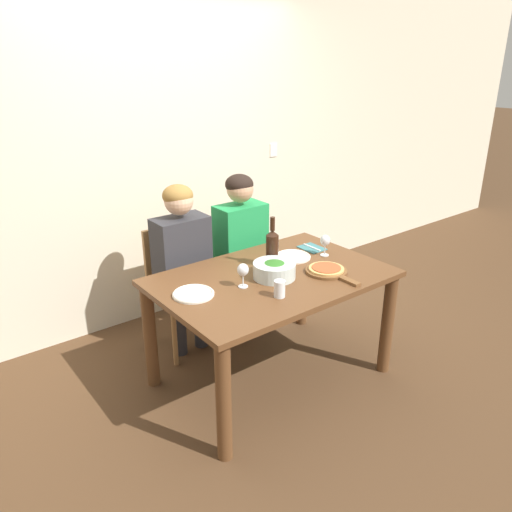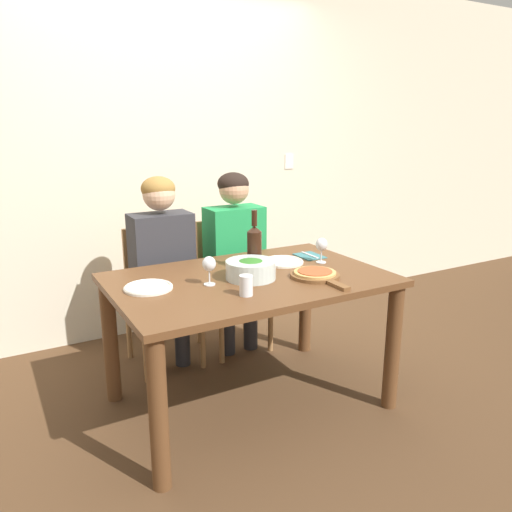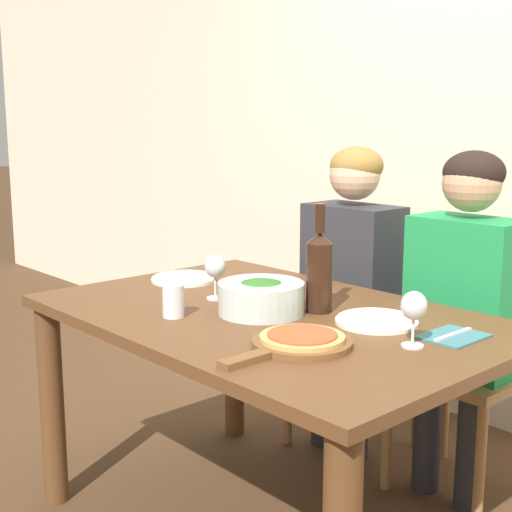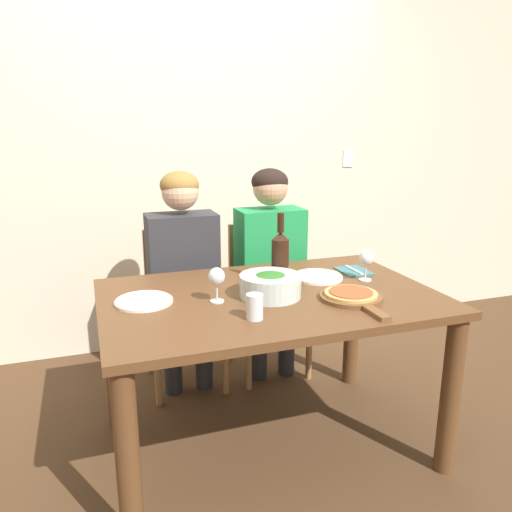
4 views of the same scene
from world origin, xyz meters
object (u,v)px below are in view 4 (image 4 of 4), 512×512
object	(u,v)px
chair_right	(265,290)
person_man	(271,254)
dinner_plate_right	(318,277)
fork_on_napkin	(354,271)
dinner_plate_left	(144,301)
chair_left	(181,299)
wine_glass_right	(366,259)
broccoli_bowl	(270,285)
person_woman	(183,261)
wine_bottle	(280,257)
pizza_on_board	(352,296)
wine_glass_left	(217,278)
water_tumbler	(255,307)

from	to	relation	value
chair_right	person_man	distance (m)	0.28
dinner_plate_right	fork_on_napkin	world-z (taller)	dinner_plate_right
dinner_plate_left	fork_on_napkin	bearing A→B (deg)	6.74
chair_right	dinner_plate_right	xyz separation A→B (m)	(0.04, -0.64, 0.27)
chair_left	wine_glass_right	bearing A→B (deg)	-44.35
person_man	dinner_plate_left	bearing A→B (deg)	-142.66
broccoli_bowl	fork_on_napkin	xyz separation A→B (m)	(0.54, 0.22, -0.05)
person_woman	fork_on_napkin	distance (m)	0.92
wine_bottle	pizza_on_board	xyz separation A→B (m)	(0.21, -0.30, -0.12)
chair_left	person_man	size ratio (longest dim) A/B	0.72
wine_bottle	wine_glass_left	world-z (taller)	wine_bottle
wine_bottle	dinner_plate_left	distance (m)	0.65
person_man	water_tumbler	distance (m)	1.02
pizza_on_board	wine_glass_right	xyz separation A→B (m)	(0.20, 0.22, 0.09)
broccoli_bowl	fork_on_napkin	distance (m)	0.59
chair_right	pizza_on_board	xyz separation A→B (m)	(0.05, -0.97, 0.27)
dinner_plate_right	water_tumbler	distance (m)	0.61
person_man	wine_glass_left	distance (m)	0.87
broccoli_bowl	person_man	bearing A→B (deg)	69.15
chair_left	pizza_on_board	world-z (taller)	chair_left
person_man	water_tumbler	xyz separation A→B (m)	(-0.42, -0.93, 0.05)
chair_right	person_man	xyz separation A→B (m)	(0.00, -0.11, 0.26)
wine_glass_left	broccoli_bowl	bearing A→B (deg)	-2.17
broccoli_bowl	wine_glass_right	xyz separation A→B (m)	(0.51, 0.07, 0.05)
wine_glass_right	water_tumbler	size ratio (longest dim) A/B	1.51
person_woman	wine_glass_left	world-z (taller)	person_woman
person_woman	person_man	bearing A→B (deg)	0.00
water_tumbler	fork_on_napkin	bearing A→B (deg)	33.07
fork_on_napkin	pizza_on_board	bearing A→B (deg)	-120.76
chair_right	wine_glass_right	xyz separation A→B (m)	(0.24, -0.74, 0.36)
chair_left	fork_on_napkin	xyz separation A→B (m)	(0.79, -0.59, 0.26)
chair_left	fork_on_napkin	distance (m)	1.02
chair_left	dinner_plate_right	distance (m)	0.89
water_tumbler	fork_on_napkin	size ratio (longest dim) A/B	0.56
broccoli_bowl	dinner_plate_right	distance (m)	0.36
chair_right	chair_left	bearing A→B (deg)	180.00
person_man	chair_right	bearing A→B (deg)	90.00
broccoli_bowl	dinner_plate_right	bearing A→B (deg)	29.17
wine_bottle	broccoli_bowl	distance (m)	0.20
broccoli_bowl	wine_bottle	bearing A→B (deg)	54.92
dinner_plate_right	person_woman	bearing A→B (deg)	136.33
person_man	wine_bottle	distance (m)	0.60
dinner_plate_right	dinner_plate_left	bearing A→B (deg)	-174.72
dinner_plate_right	water_tumbler	bearing A→B (deg)	-139.07
person_man	dinner_plate_left	xyz separation A→B (m)	(-0.80, -0.61, 0.01)
person_woman	dinner_plate_left	xyz separation A→B (m)	(-0.29, -0.61, 0.01)
chair_left	fork_on_napkin	world-z (taller)	chair_left
chair_left	dinner_plate_left	distance (m)	0.82
chair_right	person_man	size ratio (longest dim) A/B	0.72
wine_glass_left	water_tumbler	xyz separation A→B (m)	(0.09, -0.23, -0.05)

